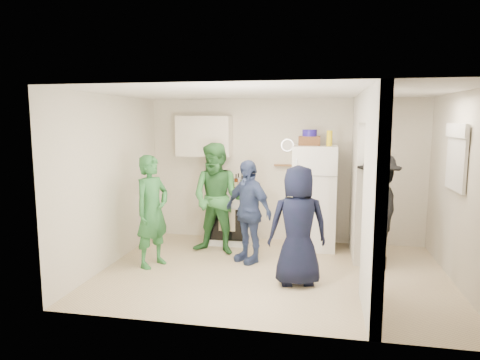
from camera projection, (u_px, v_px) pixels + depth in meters
name	position (u px, v px, depth m)	size (l,w,h in m)	color
floor	(272.00, 273.00, 6.02)	(4.80, 4.80, 0.00)	beige
wall_back	(284.00, 171.00, 7.50)	(4.80, 4.80, 0.00)	silver
wall_front	(254.00, 211.00, 4.20)	(4.80, 4.80, 0.00)	silver
wall_left	(111.00, 180.00, 6.30)	(3.40, 3.40, 0.00)	silver
wall_right	(462.00, 190.00, 5.40)	(3.40, 3.40, 0.00)	silver
ceiling	(274.00, 92.00, 5.68)	(4.80, 4.80, 0.00)	white
partition_pier_back	(357.00, 177.00, 6.69)	(0.12, 1.20, 2.50)	silver
partition_pier_front	(374.00, 204.00, 4.56)	(0.12, 1.20, 2.50)	silver
partition_header	(367.00, 107.00, 5.48)	(0.12, 1.00, 0.40)	silver
stove	(231.00, 217.00, 7.46)	(0.75, 0.63, 0.90)	white
upper_cabinet	(204.00, 136.00, 7.51)	(0.95, 0.34, 0.70)	silver
fridge	(314.00, 197.00, 7.11)	(0.71, 0.69, 1.72)	white
wicker_basket	(309.00, 141.00, 7.04)	(0.35, 0.25, 0.15)	brown
blue_bowl	(310.00, 133.00, 7.03)	(0.24, 0.24, 0.11)	#231698
yellow_cup_stack_top	(329.00, 138.00, 6.83)	(0.09, 0.09, 0.25)	yellow
wall_clock	(287.00, 145.00, 7.41)	(0.22, 0.22, 0.03)	white
spice_shelf	(284.00, 165.00, 7.44)	(0.35, 0.08, 0.03)	olive
nook_window	(458.00, 158.00, 5.54)	(0.03, 0.70, 0.80)	black
nook_window_frame	(457.00, 158.00, 5.55)	(0.04, 0.76, 0.86)	white
nook_valance	(457.00, 130.00, 5.50)	(0.04, 0.82, 0.18)	white
yellow_cup_stack_stove	(222.00, 186.00, 7.19)	(0.09, 0.09, 0.25)	yellow
red_cup	(242.00, 191.00, 7.15)	(0.09, 0.09, 0.12)	#B2290B
person_green_left	(152.00, 211.00, 6.21)	(0.60, 0.39, 1.64)	#2E7439
person_green_center	(217.00, 199.00, 6.81)	(0.86, 0.67, 1.78)	#347735
person_denim	(248.00, 211.00, 6.42)	(0.91, 0.38, 1.55)	#38437B
person_navy	(298.00, 226.00, 5.50)	(0.77, 0.50, 1.57)	black
person_nook	(377.00, 210.00, 6.16)	(1.09, 0.62, 1.68)	black
bottle_a	(218.00, 182.00, 7.55)	(0.06, 0.06, 0.28)	brown
bottle_b	(219.00, 183.00, 7.34)	(0.06, 0.06, 0.33)	#1C5530
bottle_c	(228.00, 183.00, 7.55)	(0.07, 0.07, 0.26)	silver
bottle_d	(231.00, 183.00, 7.32)	(0.08, 0.08, 0.31)	brown
bottle_e	(238.00, 182.00, 7.53)	(0.07, 0.07, 0.31)	#B6BDCA
bottle_f	(242.00, 184.00, 7.37)	(0.07, 0.07, 0.28)	#163C1E
bottle_g	(247.00, 182.00, 7.45)	(0.08, 0.08, 0.32)	olive
bottle_h	(214.00, 185.00, 7.33)	(0.07, 0.07, 0.27)	silver
bottle_i	(236.00, 183.00, 7.45)	(0.06, 0.06, 0.30)	#50230D
bottle_j	(247.00, 184.00, 7.22)	(0.06, 0.06, 0.32)	#2B561D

